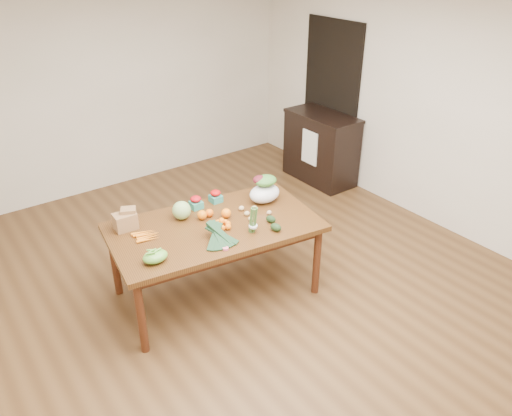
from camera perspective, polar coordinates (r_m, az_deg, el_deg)
floor at (r=4.90m, az=-0.50°, el=-9.16°), size 6.00×6.00×0.00m
room_walls at (r=4.21m, az=-0.58°, el=5.51°), size 5.02×6.02×2.70m
dining_table at (r=4.65m, az=-4.62°, el=-5.91°), size 1.96×1.28×0.75m
doorway_dark at (r=6.99m, az=8.50°, el=12.09°), size 0.02×1.00×2.10m
cabinet at (r=6.90m, az=7.42°, el=6.86°), size 0.52×1.02×0.94m
dish_towel at (r=6.67m, az=6.14°, el=6.88°), size 0.02×0.28×0.45m
paper_bag at (r=4.48m, az=-14.74°, el=-1.31°), size 0.28×0.25×0.18m
cabbage at (r=4.54m, az=-8.50°, el=-0.27°), size 0.17×0.17×0.17m
strawberry_basket_a at (r=4.71m, az=-6.87°, el=0.52°), size 0.12×0.12×0.10m
strawberry_basket_b at (r=4.81m, az=-4.63°, el=1.23°), size 0.12×0.12×0.10m
orange_a at (r=4.52m, az=-6.18°, el=-0.80°), size 0.09×0.09×0.09m
orange_b at (r=4.56m, az=-5.35°, el=-0.56°), size 0.07×0.07×0.07m
orange_c at (r=4.53m, az=-3.44°, el=-0.59°), size 0.09×0.09×0.09m
mandarin_cluster at (r=4.39m, az=-3.93°, el=-1.66°), size 0.20×0.20×0.09m
carrots at (r=4.35m, az=-12.35°, el=-3.08°), size 0.25×0.22×0.03m
snap_pea_bag at (r=4.01m, az=-11.44°, el=-5.46°), size 0.20×0.15×0.09m
kale_bunch at (r=4.14m, az=-4.11°, el=-3.16°), size 0.38×0.44×0.16m
asparagus_bundle at (r=4.26m, az=-0.34°, el=-1.36°), size 0.10×0.13×0.26m
potato_a at (r=4.57m, az=-1.05°, el=-0.63°), size 0.05×0.05×0.04m
potato_b at (r=4.49m, az=-0.64°, el=-1.24°), size 0.05×0.04×0.04m
potato_c at (r=4.65m, az=-0.20°, el=-0.03°), size 0.06×0.05×0.05m
potato_d at (r=4.66m, az=-1.68°, el=-0.02°), size 0.05×0.05×0.05m
potato_e at (r=4.59m, az=1.52°, el=-0.52°), size 0.05×0.04×0.04m
avocado_a at (r=4.33m, az=2.28°, el=-2.22°), size 0.10×0.12×0.07m
avocado_b at (r=4.46m, az=1.71°, el=-1.28°), size 0.09×0.11×0.07m
salad_bag at (r=4.77m, az=0.99°, el=2.05°), size 0.34×0.28×0.24m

